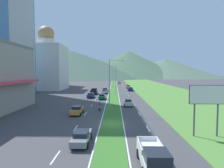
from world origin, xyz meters
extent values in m
plane|color=#424244|center=(0.00, 0.00, 0.00)|extent=(600.00, 600.00, 0.00)
cube|color=#387028|center=(0.00, 60.00, 0.03)|extent=(3.20, 240.00, 0.06)
cube|color=#518438|center=(20.60, 60.00, 0.03)|extent=(24.00, 240.00, 0.06)
cube|color=silver|center=(-5.10, -11.09, 0.01)|extent=(0.16, 2.80, 0.01)
cube|color=silver|center=(-5.10, -2.17, 0.01)|extent=(0.16, 2.80, 0.01)
cube|color=silver|center=(-5.10, 6.74, 0.01)|extent=(0.16, 2.80, 0.01)
cube|color=silver|center=(-5.10, 15.65, 0.01)|extent=(0.16, 2.80, 0.01)
cube|color=silver|center=(-5.10, 24.57, 0.01)|extent=(0.16, 2.80, 0.01)
cube|color=silver|center=(-5.10, 33.48, 0.01)|extent=(0.16, 2.80, 0.01)
cube|color=silver|center=(-5.10, 42.39, 0.01)|extent=(0.16, 2.80, 0.01)
cube|color=silver|center=(-5.10, 51.31, 0.01)|extent=(0.16, 2.80, 0.01)
cube|color=silver|center=(-5.10, 60.22, 0.01)|extent=(0.16, 2.80, 0.01)
cube|color=silver|center=(-5.10, 69.13, 0.01)|extent=(0.16, 2.80, 0.01)
cube|color=silver|center=(-5.10, 78.05, 0.01)|extent=(0.16, 2.80, 0.01)
cube|color=silver|center=(-5.10, 86.96, 0.01)|extent=(0.16, 2.80, 0.01)
cube|color=silver|center=(-5.10, 95.87, 0.01)|extent=(0.16, 2.80, 0.01)
cube|color=silver|center=(5.10, -11.09, 0.01)|extent=(0.16, 2.80, 0.01)
cube|color=silver|center=(5.10, -2.17, 0.01)|extent=(0.16, 2.80, 0.01)
cube|color=silver|center=(5.10, 6.74, 0.01)|extent=(0.16, 2.80, 0.01)
cube|color=silver|center=(5.10, 15.65, 0.01)|extent=(0.16, 2.80, 0.01)
cube|color=silver|center=(5.10, 24.57, 0.01)|extent=(0.16, 2.80, 0.01)
cube|color=silver|center=(5.10, 33.48, 0.01)|extent=(0.16, 2.80, 0.01)
cube|color=silver|center=(5.10, 42.39, 0.01)|extent=(0.16, 2.80, 0.01)
cube|color=silver|center=(5.10, 51.31, 0.01)|extent=(0.16, 2.80, 0.01)
cube|color=silver|center=(5.10, 60.22, 0.01)|extent=(0.16, 2.80, 0.01)
cube|color=silver|center=(5.10, 69.13, 0.01)|extent=(0.16, 2.80, 0.01)
cube|color=silver|center=(5.10, 78.05, 0.01)|extent=(0.16, 2.80, 0.01)
cube|color=silver|center=(5.10, 86.96, 0.01)|extent=(0.16, 2.80, 0.01)
cube|color=silver|center=(5.10, 95.87, 0.01)|extent=(0.16, 2.80, 0.01)
cube|color=silver|center=(-1.75, 60.00, 0.01)|extent=(0.16, 240.00, 0.01)
cube|color=silver|center=(1.75, 60.00, 0.01)|extent=(0.16, 240.00, 0.01)
cube|color=#B2B2B7|center=(-29.66, 33.60, 28.41)|extent=(0.10, 16.71, 52.28)
cube|color=silver|center=(-30.19, 55.35, 9.85)|extent=(15.97, 15.97, 19.70)
cylinder|color=beige|center=(-30.19, 55.35, 21.13)|extent=(7.52, 7.52, 2.87)
sphere|color=#B27F4C|center=(-30.19, 55.35, 24.71)|extent=(7.17, 7.17, 7.17)
cube|color=orange|center=(-33.98, 75.26, 10.81)|extent=(12.85, 12.85, 21.61)
cone|color=#3D5647|center=(-59.76, 231.28, 18.54)|extent=(223.20, 223.20, 37.08)
cone|color=#47664C|center=(20.65, 237.38, 18.59)|extent=(156.15, 156.15, 37.18)
cone|color=#516B56|center=(72.25, 236.33, 13.16)|extent=(148.70, 148.70, 26.31)
cylinder|color=#99999E|center=(-0.61, 8.11, 5.17)|extent=(0.18, 0.18, 10.34)
cylinder|color=#99999E|center=(0.77, 8.04, 10.19)|extent=(2.77, 0.23, 0.10)
ellipsoid|color=silver|center=(2.16, 7.98, 9.99)|extent=(0.56, 0.28, 0.20)
cylinder|color=#99999E|center=(0.83, 36.50, 4.93)|extent=(0.18, 0.18, 9.86)
cylinder|color=#99999E|center=(-0.32, 36.52, 9.71)|extent=(2.30, 0.14, 0.10)
ellipsoid|color=silver|center=(-1.46, 36.54, 9.51)|extent=(0.56, 0.28, 0.20)
cylinder|color=#99999E|center=(-0.36, 64.90, 4.42)|extent=(0.18, 0.18, 8.85)
cylinder|color=#99999E|center=(1.20, 64.81, 8.70)|extent=(3.14, 0.27, 0.10)
ellipsoid|color=silver|center=(2.77, 64.72, 8.50)|extent=(0.56, 0.28, 0.20)
cylinder|color=#4C4C51|center=(10.14, -5.34, 2.05)|extent=(0.20, 0.20, 4.10)
cylinder|color=#4C4C51|center=(12.96, -5.34, 2.05)|extent=(0.20, 0.20, 4.10)
cube|color=silver|center=(11.55, -5.44, 5.18)|extent=(4.03, 0.16, 2.16)
cube|color=#4C4C51|center=(11.55, -5.32, 5.18)|extent=(4.23, 0.08, 2.36)
cube|color=slate|center=(-3.26, -7.68, 0.65)|extent=(1.73, 4.59, 0.65)
cube|color=black|center=(-3.26, -7.86, 1.20)|extent=(1.49, 2.02, 0.46)
cylinder|color=black|center=(-4.09, -6.26, 0.32)|extent=(0.22, 0.64, 0.64)
cylinder|color=black|center=(-2.43, -6.26, 0.32)|extent=(0.22, 0.64, 0.64)
cylinder|color=black|center=(-4.09, -9.11, 0.32)|extent=(0.22, 0.64, 0.64)
cylinder|color=black|center=(-2.43, -9.11, 0.32)|extent=(0.22, 0.64, 0.64)
cube|color=#B2B2B7|center=(3.56, 15.21, 0.70)|extent=(1.74, 4.69, 0.75)
cube|color=black|center=(3.56, 15.40, 1.28)|extent=(1.50, 2.06, 0.43)
cylinder|color=black|center=(4.40, 13.76, 0.32)|extent=(0.22, 0.64, 0.64)
cylinder|color=black|center=(2.73, 13.76, 0.32)|extent=(0.22, 0.64, 0.64)
cylinder|color=black|center=(4.40, 16.66, 0.32)|extent=(0.22, 0.64, 0.64)
cylinder|color=black|center=(2.73, 16.66, 0.32)|extent=(0.22, 0.64, 0.64)
cube|color=navy|center=(-3.49, 46.49, 0.64)|extent=(1.82, 4.19, 0.65)
cube|color=black|center=(-3.49, 46.32, 1.20)|extent=(1.57, 1.84, 0.46)
cylinder|color=black|center=(-4.37, 47.79, 0.32)|extent=(0.22, 0.64, 0.64)
cylinder|color=black|center=(-2.62, 47.79, 0.32)|extent=(0.22, 0.64, 0.64)
cylinder|color=black|center=(-4.37, 45.19, 0.32)|extent=(0.22, 0.64, 0.64)
cylinder|color=black|center=(-2.62, 45.19, 0.32)|extent=(0.22, 0.64, 0.64)
cube|color=#C6842D|center=(-6.63, 6.28, 0.71)|extent=(1.74, 4.58, 0.78)
cube|color=black|center=(-6.63, 6.09, 1.35)|extent=(1.49, 2.02, 0.51)
cylinder|color=black|center=(-7.46, 7.70, 0.32)|extent=(0.22, 0.64, 0.64)
cylinder|color=black|center=(-5.79, 7.70, 0.32)|extent=(0.22, 0.64, 0.64)
cylinder|color=black|center=(-7.46, 4.86, 0.32)|extent=(0.22, 0.64, 0.64)
cylinder|color=black|center=(-5.79, 4.86, 0.32)|extent=(0.22, 0.64, 0.64)
cube|color=navy|center=(6.97, 48.77, 0.68)|extent=(1.86, 4.51, 0.72)
cube|color=black|center=(6.97, 48.95, 1.28)|extent=(1.60, 1.98, 0.48)
cylinder|color=black|center=(7.86, 47.37, 0.32)|extent=(0.22, 0.64, 0.64)
cylinder|color=black|center=(6.08, 47.37, 0.32)|extent=(0.22, 0.64, 0.64)
cylinder|color=black|center=(7.86, 50.17, 0.32)|extent=(0.22, 0.64, 0.64)
cylinder|color=black|center=(6.08, 50.17, 0.32)|extent=(0.22, 0.64, 0.64)
cube|color=#B2B2B7|center=(3.45, 96.23, 0.62)|extent=(1.81, 4.16, 0.60)
cube|color=black|center=(3.45, 96.39, 1.15)|extent=(1.56, 1.83, 0.46)
cylinder|color=black|center=(4.32, 94.94, 0.32)|extent=(0.22, 0.64, 0.64)
cylinder|color=black|center=(2.58, 94.94, 0.32)|extent=(0.22, 0.64, 0.64)
cylinder|color=black|center=(4.32, 97.51, 0.32)|extent=(0.22, 0.64, 0.64)
cylinder|color=black|center=(2.58, 97.51, 0.32)|extent=(0.22, 0.64, 0.64)
cube|color=#B2B2B7|center=(-3.33, 39.32, 0.62)|extent=(1.74, 4.61, 0.60)
cube|color=black|center=(-3.33, 39.13, 1.14)|extent=(1.50, 2.03, 0.44)
cylinder|color=black|center=(-4.16, 40.75, 0.32)|extent=(0.22, 0.64, 0.64)
cylinder|color=black|center=(-2.49, 40.75, 0.32)|extent=(0.22, 0.64, 0.64)
cylinder|color=black|center=(-4.16, 37.89, 0.32)|extent=(0.22, 0.64, 0.64)
cylinder|color=black|center=(-2.49, 37.89, 0.32)|extent=(0.22, 0.64, 0.64)
cube|color=#0C5128|center=(-3.26, 25.42, 0.65)|extent=(1.71, 4.16, 0.66)
cube|color=black|center=(-3.26, 25.26, 1.25)|extent=(1.47, 1.83, 0.53)
cylinder|color=black|center=(-4.08, 26.71, 0.32)|extent=(0.22, 0.64, 0.64)
cylinder|color=black|center=(-2.44, 26.71, 0.32)|extent=(0.22, 0.64, 0.64)
cylinder|color=black|center=(-4.08, 24.13, 0.32)|extent=(0.22, 0.64, 0.64)
cylinder|color=black|center=(-2.44, 24.13, 0.32)|extent=(0.22, 0.64, 0.64)
cube|color=navy|center=(-6.93, 28.38, 0.70)|extent=(1.82, 4.65, 0.76)
cube|color=black|center=(-6.93, 28.19, 1.29)|extent=(1.56, 2.05, 0.43)
cylinder|color=black|center=(-7.80, 29.82, 0.32)|extent=(0.22, 0.64, 0.64)
cylinder|color=black|center=(-6.05, 29.82, 0.32)|extent=(0.22, 0.64, 0.64)
cylinder|color=black|center=(-7.80, 26.93, 0.32)|extent=(0.22, 0.64, 0.64)
cylinder|color=black|center=(-6.05, 26.93, 0.32)|extent=(0.22, 0.64, 0.64)
cube|color=#C6842D|center=(6.85, 60.61, 0.68)|extent=(1.75, 4.65, 0.72)
cube|color=black|center=(6.85, 60.79, 1.31)|extent=(1.51, 2.05, 0.54)
cylinder|color=black|center=(7.69, 59.17, 0.32)|extent=(0.22, 0.64, 0.64)
cylinder|color=black|center=(6.01, 59.17, 0.32)|extent=(0.22, 0.64, 0.64)
cylinder|color=black|center=(7.69, 62.05, 0.32)|extent=(0.22, 0.64, 0.64)
cylinder|color=black|center=(6.01, 62.05, 0.32)|extent=(0.22, 0.64, 0.64)
cube|color=silver|center=(3.58, -12.67, 0.80)|extent=(2.00, 5.40, 0.80)
cube|color=black|center=(3.58, -14.27, 1.60)|extent=(1.84, 2.00, 0.80)
cube|color=silver|center=(4.52, -11.57, 1.42)|extent=(0.10, 3.20, 0.44)
cube|color=silver|center=(2.64, -11.57, 1.42)|extent=(0.10, 3.20, 0.44)
cube|color=silver|center=(3.58, -10.02, 1.42)|extent=(1.84, 0.10, 0.44)
cylinder|color=black|center=(4.54, -11.05, 0.40)|extent=(0.26, 0.80, 0.80)
cylinder|color=black|center=(2.62, -11.05, 0.40)|extent=(0.26, 0.80, 0.80)
cube|color=black|center=(-6.95, 37.26, 0.80)|extent=(2.00, 5.40, 0.80)
cube|color=black|center=(-6.95, 38.86, 1.60)|extent=(1.84, 2.00, 0.80)
cube|color=black|center=(-7.89, 36.16, 1.42)|extent=(0.10, 3.20, 0.44)
cube|color=black|center=(-6.01, 36.16, 1.42)|extent=(0.10, 3.20, 0.44)
cube|color=black|center=(-6.95, 34.61, 1.42)|extent=(1.84, 0.10, 0.44)
cylinder|color=black|center=(-7.91, 38.88, 0.40)|extent=(0.26, 0.80, 0.80)
cylinder|color=black|center=(-5.99, 38.88, 0.40)|extent=(0.26, 0.80, 0.80)
cylinder|color=black|center=(-7.91, 35.64, 0.40)|extent=(0.26, 0.80, 0.80)
cylinder|color=black|center=(-5.99, 35.64, 0.40)|extent=(0.26, 0.80, 0.80)
cylinder|color=black|center=(-2.71, 10.88, 0.30)|extent=(0.10, 0.60, 0.60)
cylinder|color=black|center=(-2.71, 9.48, 0.30)|extent=(0.12, 0.60, 0.60)
cube|color=slate|center=(-2.71, 10.18, 0.47)|extent=(0.20, 1.12, 0.25)
ellipsoid|color=slate|center=(-2.71, 10.38, 0.83)|extent=(0.24, 0.44, 0.24)
cube|color=#4C4C51|center=(-2.71, 10.08, 1.20)|extent=(0.36, 0.28, 0.70)
sphere|color=blue|center=(-2.71, 10.13, 1.67)|extent=(0.26, 0.26, 0.26)
camera|label=1|loc=(0.41, -27.71, 7.94)|focal=29.63mm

